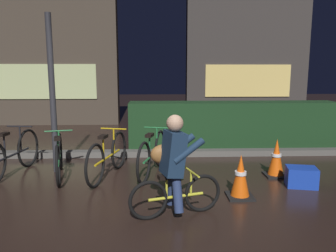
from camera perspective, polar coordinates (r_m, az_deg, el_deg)
ground_plane at (r=4.79m, az=-2.17°, el=-11.90°), size 40.00×40.00×0.00m
sidewalk_curb at (r=6.87m, az=-2.16°, el=-4.70°), size 12.00×0.24×0.12m
hedge_row at (r=7.87m, az=11.04°, el=0.34°), size 4.80×0.70×1.03m
storefront_left at (r=11.49m, az=-19.90°, el=10.64°), size 4.43×0.54×4.18m
storefront_right at (r=12.11m, az=13.48°, el=13.18°), size 4.21×0.54×5.17m
street_post at (r=5.94m, az=-19.31°, el=5.06°), size 0.10×0.10×2.69m
parked_bike_left_mid at (r=6.14m, az=-25.32°, el=-4.46°), size 0.46×1.74×0.80m
parked_bike_center_left at (r=5.79m, az=-18.26°, el=-5.09°), size 0.50×1.58×0.74m
parked_bike_center_right at (r=5.57m, az=-10.31°, el=-5.16°), size 0.52×1.65×0.78m
parked_bike_right_mid at (r=5.63m, az=-2.67°, el=-4.88°), size 0.54×1.63×0.77m
traffic_cone_near at (r=4.75m, az=12.38°, el=-8.55°), size 0.36×0.36×0.62m
traffic_cone_far at (r=5.82m, az=18.17°, el=-5.30°), size 0.36×0.36×0.64m
blue_crate at (r=5.49m, az=22.00°, el=-8.14°), size 0.50×0.40×0.30m
cyclist at (r=3.99m, az=0.95°, el=-6.82°), size 1.15×0.50×1.25m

